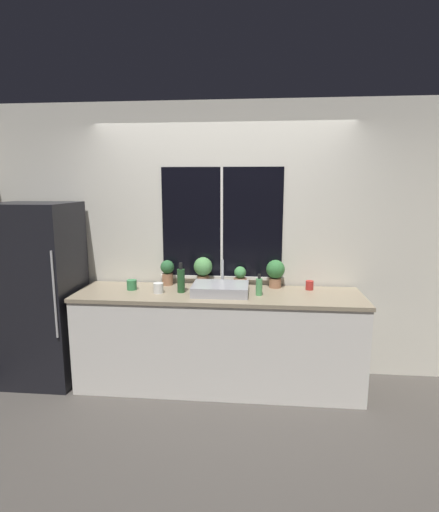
% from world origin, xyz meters
% --- Properties ---
extents(ground_plane, '(14.00, 14.00, 0.00)m').
position_xyz_m(ground_plane, '(0.00, 0.00, 0.00)').
color(ground_plane, '#4C4742').
extents(wall_back, '(8.00, 0.09, 2.70)m').
position_xyz_m(wall_back, '(0.00, 0.71, 1.35)').
color(wall_back, silver).
rests_on(wall_back, ground_plane).
extents(wall_left, '(0.06, 7.00, 2.70)m').
position_xyz_m(wall_left, '(-2.40, 1.50, 1.35)').
color(wall_left, silver).
rests_on(wall_left, ground_plane).
extents(wall_right, '(0.06, 7.00, 2.70)m').
position_xyz_m(wall_right, '(2.40, 1.50, 1.35)').
color(wall_right, silver).
rests_on(wall_right, ground_plane).
extents(counter, '(2.66, 0.67, 0.92)m').
position_xyz_m(counter, '(0.00, 0.32, 0.46)').
color(counter, white).
rests_on(counter, ground_plane).
extents(refrigerator, '(0.74, 0.68, 1.75)m').
position_xyz_m(refrigerator, '(-1.75, 0.31, 0.87)').
color(refrigerator, black).
rests_on(refrigerator, ground_plane).
extents(sink, '(0.51, 0.43, 0.28)m').
position_xyz_m(sink, '(0.02, 0.30, 0.96)').
color(sink, '#ADADB2').
rests_on(sink, counter).
extents(potted_plant_far_left, '(0.14, 0.14, 0.25)m').
position_xyz_m(potted_plant_far_left, '(-0.54, 0.57, 1.06)').
color(potted_plant_far_left, '#9E6B4C').
rests_on(potted_plant_far_left, counter).
extents(potted_plant_center_left, '(0.18, 0.18, 0.29)m').
position_xyz_m(potted_plant_center_left, '(-0.18, 0.57, 1.09)').
color(potted_plant_center_left, '#9E6B4C').
rests_on(potted_plant_center_left, counter).
extents(potted_plant_center_right, '(0.13, 0.13, 0.20)m').
position_xyz_m(potted_plant_center_right, '(0.19, 0.57, 1.02)').
color(potted_plant_center_right, '#9E6B4C').
rests_on(potted_plant_center_right, counter).
extents(potted_plant_far_right, '(0.18, 0.18, 0.27)m').
position_xyz_m(potted_plant_far_right, '(0.53, 0.57, 1.08)').
color(potted_plant_far_right, '#9E6B4C').
rests_on(potted_plant_far_right, counter).
extents(soap_bottle, '(0.06, 0.06, 0.20)m').
position_xyz_m(soap_bottle, '(0.38, 0.28, 1.00)').
color(soap_bottle, '#519E5B').
rests_on(soap_bottle, counter).
extents(bottle_tall, '(0.07, 0.07, 0.28)m').
position_xyz_m(bottle_tall, '(-0.35, 0.31, 1.04)').
color(bottle_tall, '#235128').
rests_on(bottle_tall, counter).
extents(mug_white, '(0.09, 0.09, 0.10)m').
position_xyz_m(mug_white, '(-0.55, 0.27, 0.97)').
color(mug_white, white).
rests_on(mug_white, counter).
extents(mug_green, '(0.09, 0.09, 0.09)m').
position_xyz_m(mug_green, '(-0.84, 0.36, 0.97)').
color(mug_green, '#38844C').
rests_on(mug_green, counter).
extents(mug_red, '(0.07, 0.07, 0.09)m').
position_xyz_m(mug_red, '(0.86, 0.52, 0.96)').
color(mug_red, '#B72D28').
rests_on(mug_red, counter).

